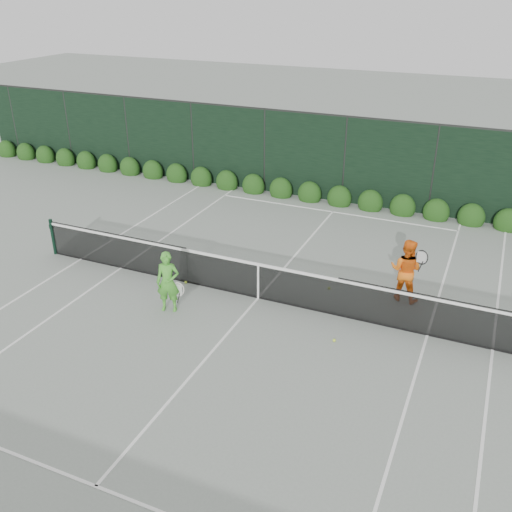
% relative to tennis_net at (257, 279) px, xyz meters
% --- Properties ---
extents(ground, '(80.00, 80.00, 0.00)m').
position_rel_tennis_net_xyz_m(ground, '(0.02, 0.00, -0.53)').
color(ground, gray).
rests_on(ground, ground).
extents(tennis_net, '(12.90, 0.10, 1.07)m').
position_rel_tennis_net_xyz_m(tennis_net, '(0.00, 0.00, 0.00)').
color(tennis_net, black).
rests_on(tennis_net, ground).
extents(player_woman, '(0.66, 0.52, 1.51)m').
position_rel_tennis_net_xyz_m(player_woman, '(-1.71, -1.35, 0.22)').
color(player_woman, green).
rests_on(player_woman, ground).
extents(player_man, '(0.92, 0.70, 1.60)m').
position_rel_tennis_net_xyz_m(player_man, '(3.32, 1.42, 0.27)').
color(player_man, orange).
rests_on(player_man, ground).
extents(court_lines, '(11.03, 23.83, 0.01)m').
position_rel_tennis_net_xyz_m(court_lines, '(0.02, 0.00, -0.53)').
color(court_lines, white).
rests_on(court_lines, ground).
extents(windscreen_fence, '(32.00, 21.07, 3.06)m').
position_rel_tennis_net_xyz_m(windscreen_fence, '(0.02, -2.71, 0.98)').
color(windscreen_fence, black).
rests_on(windscreen_fence, ground).
extents(hedge_row, '(31.66, 0.65, 0.94)m').
position_rel_tennis_net_xyz_m(hedge_row, '(0.02, 7.15, -0.30)').
color(hedge_row, '#173A10').
rests_on(hedge_row, ground).
extents(tennis_balls, '(4.39, 2.27, 0.07)m').
position_rel_tennis_net_xyz_m(tennis_balls, '(0.60, 0.01, -0.50)').
color(tennis_balls, '#D2F336').
rests_on(tennis_balls, ground).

